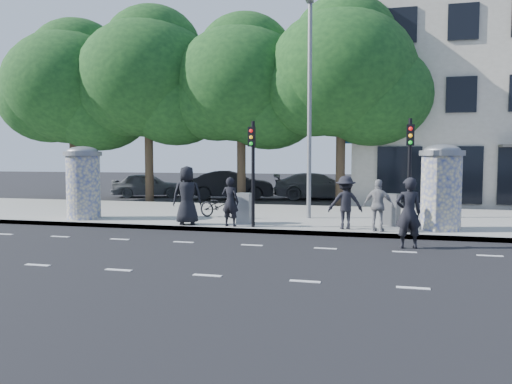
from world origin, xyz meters
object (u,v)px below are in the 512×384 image
(ad_column_left, at_px, (83,181))
(car_right, at_px, (318,186))
(ped_a, at_px, (187,195))
(ped_d, at_px, (345,203))
(ped_b, at_px, (230,202))
(ped_e, at_px, (379,205))
(street_lamp, at_px, (309,91))
(traffic_pole_near, at_px, (253,163))
(cabinet_left, at_px, (245,208))
(cabinet_right, at_px, (391,210))
(man_road, at_px, (408,213))
(car_left, at_px, (148,185))
(ad_column_right, at_px, (441,185))
(car_mid, at_px, (231,185))
(bicycle, at_px, (219,206))
(traffic_pole_far, at_px, (410,163))

(ad_column_left, xyz_separation_m, car_right, (7.11, 12.36, -0.79))
(ped_a, xyz_separation_m, ped_d, (5.21, 0.25, -0.15))
(ped_b, bearing_deg, ped_e, -172.09)
(street_lamp, distance_m, ped_a, 5.88)
(traffic_pole_near, bearing_deg, street_lamp, 63.77)
(cabinet_left, distance_m, cabinet_right, 4.89)
(man_road, bearing_deg, car_left, -56.86)
(ped_d, height_order, cabinet_left, ped_d)
(traffic_pole_near, relative_size, ped_e, 2.14)
(ped_d, relative_size, car_right, 0.32)
(ad_column_right, xyz_separation_m, street_lamp, (-4.40, 1.93, 3.26))
(car_left, height_order, car_mid, car_mid)
(man_road, bearing_deg, bicycle, -44.03)
(ped_a, xyz_separation_m, cabinet_left, (1.77, 0.79, -0.46))
(bicycle, bearing_deg, ped_e, -94.60)
(ped_b, bearing_deg, car_left, -45.68)
(ped_e, bearing_deg, ped_a, 15.26)
(traffic_pole_near, relative_size, car_mid, 0.69)
(ad_column_right, height_order, street_lamp, street_lamp)
(street_lamp, bearing_deg, traffic_pole_near, -116.23)
(ped_e, bearing_deg, car_right, -59.63)
(ped_d, xyz_separation_m, car_right, (-2.41, 12.72, -0.24))
(bicycle, distance_m, car_right, 11.14)
(street_lamp, relative_size, ped_e, 5.04)
(ped_a, height_order, cabinet_left, ped_a)
(street_lamp, height_order, ped_b, street_lamp)
(ad_column_left, height_order, car_right, ad_column_left)
(cabinet_right, bearing_deg, traffic_pole_far, -48.82)
(traffic_pole_far, height_order, car_right, traffic_pole_far)
(bicycle, xyz_separation_m, car_left, (-7.82, 9.94, 0.13))
(man_road, relative_size, cabinet_right, 1.79)
(ad_column_left, height_order, cabinet_right, ad_column_left)
(street_lamp, relative_size, man_road, 4.26)
(ped_a, height_order, car_left, ped_a)
(ped_e, xyz_separation_m, bicycle, (-5.78, 2.12, -0.34))
(ped_d, distance_m, bicycle, 5.12)
(ad_column_left, relative_size, car_mid, 0.54)
(street_lamp, bearing_deg, ped_e, -47.75)
(ad_column_left, bearing_deg, traffic_pole_far, -3.55)
(ped_d, bearing_deg, bicycle, -32.94)
(ped_b, height_order, man_road, man_road)
(cabinet_left, bearing_deg, traffic_pole_near, -50.16)
(car_left, bearing_deg, cabinet_left, -162.71)
(traffic_pole_near, bearing_deg, cabinet_left, 120.22)
(ped_a, bearing_deg, car_mid, -101.18)
(ped_b, relative_size, man_road, 0.86)
(street_lamp, relative_size, car_mid, 1.63)
(traffic_pole_far, relative_size, street_lamp, 0.42)
(cabinet_right, bearing_deg, ad_column_left, -151.30)
(ad_column_right, relative_size, car_mid, 0.54)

